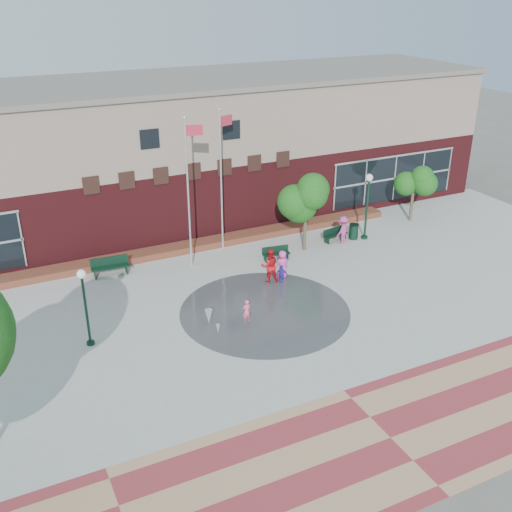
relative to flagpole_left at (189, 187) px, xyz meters
name	(u,v)px	position (x,y,z in m)	size (l,w,h in m)	color
ground	(295,341)	(1.40, -9.41, -4.76)	(120.00, 120.00, 0.00)	#666056
plaza_concrete	(256,302)	(1.40, -5.41, -4.75)	(46.00, 18.00, 0.01)	#A8A8A0
paver_band	(391,438)	(1.40, -16.41, -4.75)	(46.00, 6.00, 0.01)	#963136
splash_pad	(265,311)	(1.40, -6.41, -4.75)	(8.40, 8.40, 0.01)	#383A3D
library_building	(167,151)	(1.40, 8.07, -0.11)	(44.40, 10.40, 9.20)	#55171B
flower_bed	(202,248)	(1.40, 2.19, -4.76)	(26.00, 1.20, 0.40)	#A2112C
flagpole_left	(189,187)	(0.00, 0.00, 0.00)	(0.97, 0.35, 8.54)	silver
flagpole_right	(222,173)	(2.61, 1.61, -0.02)	(0.99, 0.43, 8.47)	silver
lamp_left	(85,299)	(-6.96, -5.63, -2.44)	(0.39, 0.39, 3.73)	black
lamp_right	(368,199)	(11.16, -1.01, -2.12)	(0.45, 0.45, 4.24)	black
bench_left	(111,270)	(-4.48, 0.87, -4.42)	(2.10, 0.76, 1.04)	black
bench_mid	(276,256)	(4.68, -1.36, -4.49)	(1.66, 0.67, 0.81)	black
bench_right	(335,237)	(9.30, -0.50, -4.48)	(1.73, 0.75, 0.84)	black
trash_can	(354,231)	(10.51, -0.73, -4.25)	(0.61, 0.61, 1.00)	black
tree_mid	(306,197)	(6.86, -0.87, -1.36)	(2.76, 2.76, 4.66)	#443A2A
tree_small_right	(414,181)	(15.79, 0.23, -1.98)	(2.22, 2.22, 3.80)	#443A2A
water_jet_a	(209,324)	(-1.53, -6.34, -4.76)	(0.38, 0.38, 0.74)	white
water_jet_b	(218,334)	(-1.46, -7.29, -4.76)	(0.20, 0.20, 0.46)	white
child_splash	(247,311)	(0.16, -6.96, -4.15)	(0.44, 0.29, 1.21)	#EF5D87
adult_red	(270,266)	(3.07, -3.69, -3.79)	(0.94, 0.73, 1.94)	red
adult_pink	(282,264)	(3.92, -3.53, -3.96)	(0.78, 0.51, 1.59)	#EB4CBA
child_blue	(282,275)	(3.56, -4.13, -4.22)	(0.63, 0.26, 1.07)	#372FB9
person_bench	(343,230)	(9.47, -1.02, -3.86)	(1.15, 0.66, 1.79)	#C03D91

